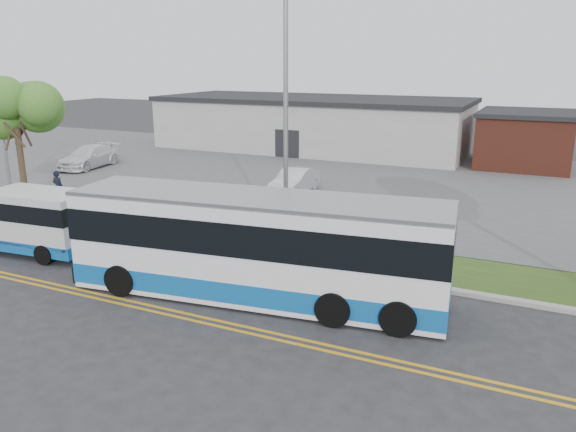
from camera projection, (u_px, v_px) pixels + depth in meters
The scene contains 17 objects.
ground at pixel (183, 260), 21.26m from camera, with size 140.00×140.00×0.00m, color #28282B.
lane_line_north at pixel (112, 297), 17.90m from camera, with size 70.00×0.12×0.01m, color gold.
lane_line_south at pixel (105, 300), 17.64m from camera, with size 70.00×0.12×0.01m, color gold.
curb at pixel (199, 249), 22.20m from camera, with size 80.00×0.30×0.15m, color #9E9B93.
verge at pixel (223, 237), 23.77m from camera, with size 80.00×3.30×0.10m, color #274517.
parking_lot at pixel (338, 177), 36.07m from camera, with size 80.00×25.00×0.10m, color #4C4C4F.
commercial_building at pixel (313, 123), 46.67m from camera, with size 25.40×10.40×4.35m.
brick_wing at pixel (525, 139), 39.10m from camera, with size 6.30×7.30×3.90m.
tree_west at pixel (14, 106), 27.58m from camera, with size 4.40×4.40×6.91m.
streetlight_near at pixel (285, 117), 21.00m from camera, with size 0.35×1.53×9.50m.
shuttle_bus at pixel (29, 219), 21.81m from camera, with size 6.62×2.64×2.48m.
transit_bus at pixel (256, 247), 17.54m from camera, with size 12.16×4.16×3.31m.
pedestrian at pixel (58, 187), 28.78m from camera, with size 0.64×0.42×1.76m, color black.
parked_car_a at pixel (294, 182), 30.99m from camera, with size 1.50×4.29×1.41m, color silver.
parked_car_b at pixel (89, 157), 38.72m from camera, with size 2.07×5.09×1.48m, color white.
grocery_bag_left at pixel (52, 202), 28.88m from camera, with size 0.32×0.32×0.32m, color white.
grocery_bag_right at pixel (68, 201), 29.07m from camera, with size 0.32×0.32×0.32m, color white.
Camera 1 is at (12.12, -16.44, 7.31)m, focal length 35.00 mm.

